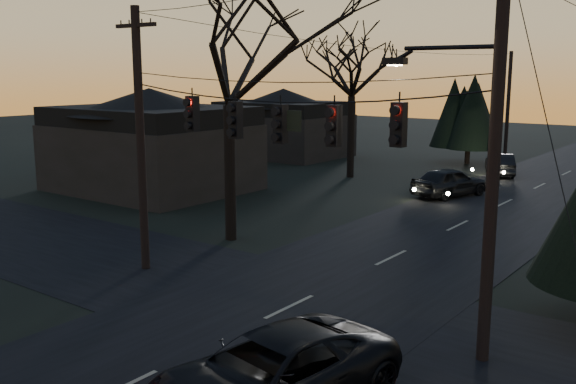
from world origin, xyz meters
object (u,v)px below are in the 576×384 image
Objects in this scene: utility_pole_right at (482,360)px; sedan_oncoming_a at (449,182)px; utility_pole_left at (146,268)px; bare_tree_left at (228,48)px; utility_pole_far_l at (505,156)px; sedan_oncoming_b at (500,165)px; suv_near at (271,376)px.

utility_pole_right is 2.21× the size of sedan_oncoming_a.
bare_tree_left is at bearing 93.28° from utility_pole_left.
utility_pole_right is 14.58m from bare_tree_left.
utility_pole_far_l is at bearing 89.53° from bare_tree_left.
utility_pole_far_l reaches higher than sedan_oncoming_b.
sedan_oncoming_a is (3.06, -18.02, 0.77)m from utility_pole_far_l.
utility_pole_far_l is (-11.50, 36.00, 0.00)m from utility_pole_right.
suv_near is (9.07, -4.71, 0.76)m from utility_pole_left.
sedan_oncoming_a is (3.06, 17.98, 0.77)m from utility_pole_left.
utility_pole_far_l is 1.46× the size of suv_near.
utility_pole_left is (-11.50, 0.00, 0.00)m from utility_pole_right.
utility_pole_far_l is at bearing -62.61° from sedan_oncoming_a.
suv_near is at bearing 76.37° from sedan_oncoming_b.
utility_pole_right reaches higher than sedan_oncoming_a.
bare_tree_left is at bearing 57.10° from sedan_oncoming_b.
bare_tree_left reaches higher than utility_pole_far_l.
utility_pole_left is 1.06× the size of utility_pole_far_l.
bare_tree_left is 2.51× the size of sedan_oncoming_b.
suv_near is 31.88m from sedan_oncoming_b.
utility_pole_left is at bearing 180.00° from utility_pole_right.
utility_pole_left is 1.88× the size of sedan_oncoming_a.
sedan_oncoming_a is 8.57m from sedan_oncoming_b.
utility_pole_far_l is 18.30m from sedan_oncoming_a.
suv_near is 23.47m from sedan_oncoming_a.
suv_near is at bearing -44.77° from bare_tree_left.
utility_pole_left is at bearing 59.00° from sedan_oncoming_b.
bare_tree_left is 23.18m from sedan_oncoming_b.
utility_pole_right is at bearing 83.17° from sedan_oncoming_b.
utility_pole_left is 10.25m from suv_near.
sedan_oncoming_b is (2.80, -9.46, 0.69)m from utility_pole_far_l.
suv_near is at bearing 122.57° from sedan_oncoming_a.
utility_pole_far_l is 41.72m from suv_near.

